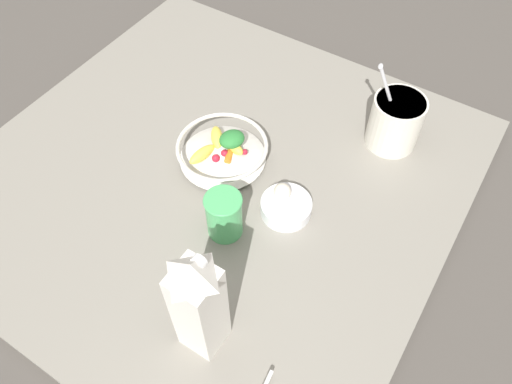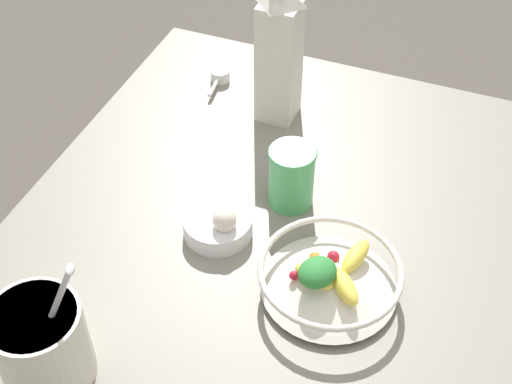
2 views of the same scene
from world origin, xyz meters
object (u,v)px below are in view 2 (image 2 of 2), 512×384
at_px(fruit_bowl, 330,277).
at_px(drinking_cup, 291,175).
at_px(milk_carton, 279,53).
at_px(yogurt_tub, 41,342).
at_px(garlic_bowl, 219,224).

distance_m(fruit_bowl, drinking_cup, 0.20).
relative_size(milk_carton, yogurt_tub, 1.23).
xyz_separation_m(drinking_cup, garlic_bowl, (-0.08, -0.11, -0.04)).
height_order(yogurt_tub, garlic_bowl, yogurt_tub).
bearing_deg(milk_carton, garlic_bowl, -86.75).
relative_size(drinking_cup, garlic_bowl, 0.99).
bearing_deg(yogurt_tub, garlic_bowl, 70.94).
bearing_deg(garlic_bowl, milk_carton, 93.25).
height_order(yogurt_tub, drinking_cup, yogurt_tub).
bearing_deg(fruit_bowl, yogurt_tub, -138.98).
relative_size(yogurt_tub, drinking_cup, 2.02).
bearing_deg(fruit_bowl, garlic_bowl, 166.44).
relative_size(fruit_bowl, yogurt_tub, 0.95).
xyz_separation_m(yogurt_tub, drinking_cup, (0.20, 0.44, -0.01)).
distance_m(fruit_bowl, yogurt_tub, 0.42).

